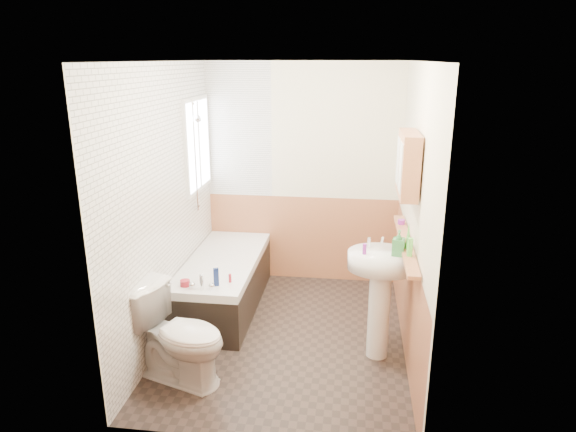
{
  "coord_description": "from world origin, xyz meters",
  "views": [
    {
      "loc": [
        0.58,
        -4.26,
        2.53
      ],
      "look_at": [
        0.0,
        0.15,
        1.15
      ],
      "focal_mm": 32.0,
      "sensor_mm": 36.0,
      "label": 1
    }
  ],
  "objects_px": {
    "bathtub": "(224,282)",
    "pine_shelf": "(405,243)",
    "toilet": "(179,335)",
    "medicine_cabinet": "(408,164)",
    "sink": "(380,283)"
  },
  "relations": [
    {
      "from": "bathtub",
      "to": "pine_shelf",
      "type": "height_order",
      "value": "pine_shelf"
    },
    {
      "from": "toilet",
      "to": "pine_shelf",
      "type": "height_order",
      "value": "pine_shelf"
    },
    {
      "from": "pine_shelf",
      "to": "medicine_cabinet",
      "type": "height_order",
      "value": "medicine_cabinet"
    },
    {
      "from": "bathtub",
      "to": "medicine_cabinet",
      "type": "relative_size",
      "value": 2.95
    },
    {
      "from": "sink",
      "to": "bathtub",
      "type": "bearing_deg",
      "value": 152.98
    },
    {
      "from": "bathtub",
      "to": "pine_shelf",
      "type": "xyz_separation_m",
      "value": [
        1.77,
        -0.58,
        0.73
      ]
    },
    {
      "from": "bathtub",
      "to": "pine_shelf",
      "type": "distance_m",
      "value": 2.0
    },
    {
      "from": "pine_shelf",
      "to": "medicine_cabinet",
      "type": "xyz_separation_m",
      "value": [
        -0.03,
        -0.03,
        0.69
      ]
    },
    {
      "from": "toilet",
      "to": "medicine_cabinet",
      "type": "xyz_separation_m",
      "value": [
        1.77,
        0.69,
        1.3
      ]
    },
    {
      "from": "bathtub",
      "to": "medicine_cabinet",
      "type": "height_order",
      "value": "medicine_cabinet"
    },
    {
      "from": "sink",
      "to": "medicine_cabinet",
      "type": "xyz_separation_m",
      "value": [
        0.17,
        0.12,
        1.0
      ]
    },
    {
      "from": "toilet",
      "to": "pine_shelf",
      "type": "relative_size",
      "value": 0.54
    },
    {
      "from": "toilet",
      "to": "sink",
      "type": "bearing_deg",
      "value": -51.93
    },
    {
      "from": "toilet",
      "to": "pine_shelf",
      "type": "xyz_separation_m",
      "value": [
        1.8,
        0.72,
        0.62
      ]
    },
    {
      "from": "bathtub",
      "to": "sink",
      "type": "bearing_deg",
      "value": -25.1
    }
  ]
}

